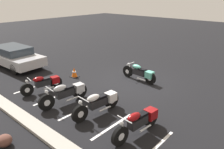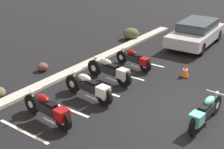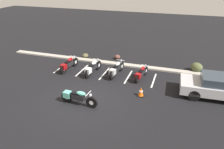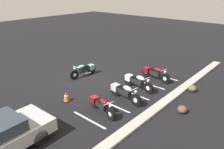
# 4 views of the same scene
# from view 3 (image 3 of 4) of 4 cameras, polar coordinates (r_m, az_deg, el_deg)

# --- Properties ---
(ground) EXTENTS (60.00, 60.00, 0.00)m
(ground) POSITION_cam_3_polar(r_m,az_deg,el_deg) (12.24, -7.27, -6.92)
(ground) COLOR black
(motorcycle_teal_featured) EXTENTS (2.14, 0.60, 0.84)m
(motorcycle_teal_featured) POSITION_cam_3_polar(r_m,az_deg,el_deg) (11.79, -9.11, -5.86)
(motorcycle_teal_featured) COLOR black
(motorcycle_teal_featured) RESTS_ON ground
(parked_bike_0) EXTENTS (0.62, 2.17, 0.85)m
(parked_bike_0) POSITION_cam_3_polar(r_m,az_deg,el_deg) (15.99, -11.30, 2.61)
(parked_bike_0) COLOR black
(parked_bike_0) RESTS_ON ground
(parked_bike_1) EXTENTS (0.64, 2.22, 0.87)m
(parked_bike_1) POSITION_cam_3_polar(r_m,az_deg,el_deg) (15.14, -5.12, 1.74)
(parked_bike_1) COLOR black
(parked_bike_1) RESTS_ON ground
(parked_bike_2) EXTENTS (0.67, 2.25, 0.89)m
(parked_bike_2) POSITION_cam_3_polar(r_m,az_deg,el_deg) (14.87, 1.10, 1.42)
(parked_bike_2) COLOR black
(parked_bike_2) RESTS_ON ground
(parked_bike_3) EXTENTS (0.70, 1.98, 0.78)m
(parked_bike_3) POSITION_cam_3_polar(r_m,az_deg,el_deg) (14.50, 7.64, 0.30)
(parked_bike_3) COLOR black
(parked_bike_3) RESTS_ON ground
(car_silver) EXTENTS (4.37, 1.97, 1.29)m
(car_silver) POSITION_cam_3_polar(r_m,az_deg,el_deg) (13.64, 26.60, -2.79)
(car_silver) COLOR black
(car_silver) RESTS_ON ground
(concrete_curb) EXTENTS (18.00, 0.50, 0.12)m
(concrete_curb) POSITION_cam_3_polar(r_m,az_deg,el_deg) (16.87, 0.71, 2.88)
(concrete_curb) COLOR #A8A399
(concrete_curb) RESTS_ON ground
(landscape_rock_0) EXTENTS (0.55, 0.54, 0.37)m
(landscape_rock_0) POSITION_cam_3_polar(r_m,az_deg,el_deg) (17.85, 1.40, 4.59)
(landscape_rock_0) COLOR brown
(landscape_rock_0) RESTS_ON ground
(landscape_rock_1) EXTENTS (1.15, 1.18, 0.65)m
(landscape_rock_1) POSITION_cam_3_polar(r_m,az_deg,el_deg) (16.65, 21.22, 1.77)
(landscape_rock_1) COLOR #4D5431
(landscape_rock_1) RESTS_ON ground
(landscape_rock_2) EXTENTS (0.68, 0.68, 0.39)m
(landscape_rock_2) POSITION_cam_3_polar(r_m,az_deg,el_deg) (18.23, -6.99, 4.89)
(landscape_rock_2) COLOR brown
(landscape_rock_2) RESTS_ON ground
(traffic_cone) EXTENTS (0.40, 0.40, 0.55)m
(traffic_cone) POSITION_cam_3_polar(r_m,az_deg,el_deg) (12.61, 7.56, -4.54)
(traffic_cone) COLOR black
(traffic_cone) RESTS_ON ground
(stall_line_0) EXTENTS (0.10, 2.10, 0.00)m
(stall_line_0) POSITION_cam_3_polar(r_m,az_deg,el_deg) (16.76, -13.18, 1.82)
(stall_line_0) COLOR white
(stall_line_0) RESTS_ON ground
(stall_line_1) EXTENTS (0.10, 2.10, 0.00)m
(stall_line_1) POSITION_cam_3_polar(r_m,az_deg,el_deg) (15.97, -7.83, 1.08)
(stall_line_1) COLOR white
(stall_line_1) RESTS_ON ground
(stall_line_2) EXTENTS (0.10, 2.10, 0.00)m
(stall_line_2) POSITION_cam_3_polar(r_m,az_deg,el_deg) (15.34, -1.99, 0.27)
(stall_line_2) COLOR white
(stall_line_2) RESTS_ON ground
(stall_line_3) EXTENTS (0.10, 2.10, 0.00)m
(stall_line_3) POSITION_cam_3_polar(r_m,az_deg,el_deg) (14.89, 4.28, -0.61)
(stall_line_3) COLOR white
(stall_line_3) RESTS_ON ground
(stall_line_4) EXTENTS (0.10, 2.10, 0.00)m
(stall_line_4) POSITION_cam_3_polar(r_m,az_deg,el_deg) (14.63, 10.86, -1.52)
(stall_line_4) COLOR white
(stall_line_4) RESTS_ON ground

